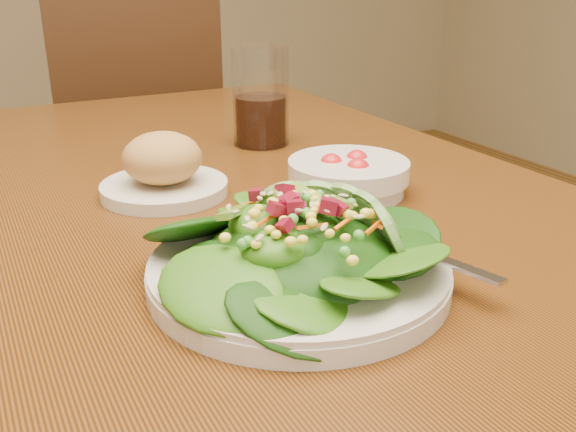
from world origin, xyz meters
name	(u,v)px	position (x,y,z in m)	size (l,w,h in m)	color
dining_table	(213,283)	(0.00, 0.00, 0.65)	(0.90, 1.40, 0.75)	#603513
chair_far	(139,154)	(0.19, 1.08, 0.51)	(0.49, 0.50, 0.97)	black
salad_plate	(308,252)	(0.01, -0.22, 0.78)	(0.28, 0.27, 0.08)	silver
bread_plate	(163,170)	(-0.03, 0.07, 0.78)	(0.16, 0.16, 0.08)	silver
tomato_bowl	(348,176)	(0.17, -0.03, 0.77)	(0.15, 0.15, 0.05)	silver
drinking_glass	(261,103)	(0.18, 0.23, 0.82)	(0.09, 0.09, 0.15)	silver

